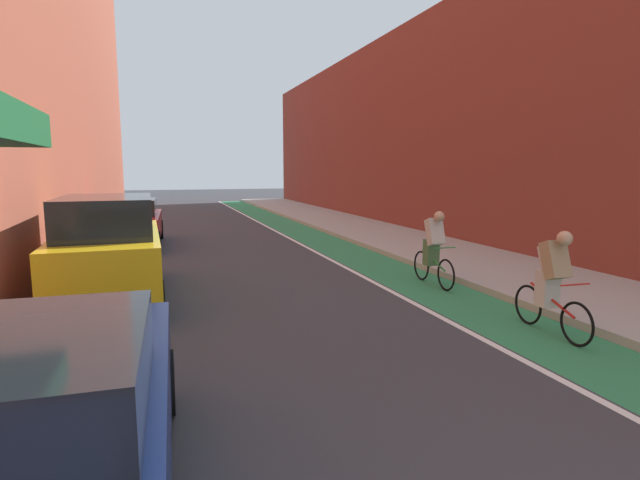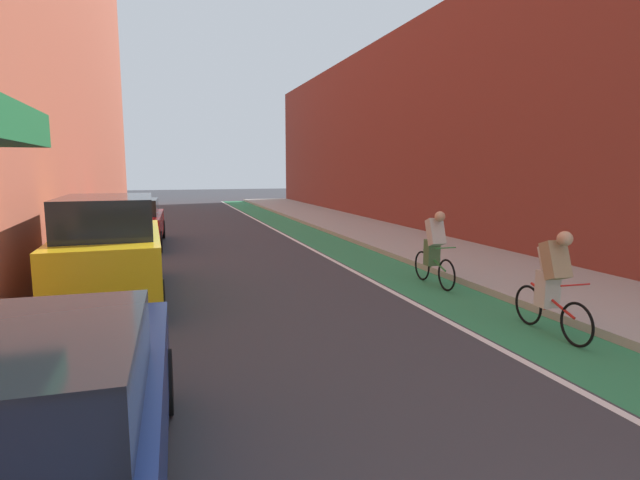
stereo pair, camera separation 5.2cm
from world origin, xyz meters
name	(u,v)px [view 1 (the left image)]	position (x,y,z in m)	size (l,w,h in m)	color
ground_plane	(230,249)	(0.00, 17.11, 0.00)	(92.90, 92.90, 0.00)	#38383D
bike_lane_paint	(311,236)	(3.26, 19.11, 0.00)	(1.60, 42.23, 0.00)	#2D8451
lane_divider_stripe	(287,237)	(2.36, 19.11, 0.00)	(0.12, 42.23, 0.00)	white
sidewalk_right	(373,232)	(5.76, 19.11, 0.07)	(3.40, 42.23, 0.14)	#A8A59E
building_facade_right	(417,131)	(8.66, 21.11, 4.09)	(2.40, 38.23, 8.18)	brown
parked_sedan_blue	(16,442)	(-3.01, 4.93, 0.79)	(2.01, 4.47, 1.53)	navy
parked_suv_yellow_cab	(109,247)	(-3.01, 11.64, 1.02)	(1.92, 4.47, 1.98)	yellow
parked_sedan_red	(129,222)	(-3.01, 18.54, 0.79)	(2.12, 4.37, 1.53)	red
cyclist_mid	(552,279)	(3.47, 7.43, 0.85)	(0.48, 1.69, 1.60)	black
cyclist_trailing	(434,248)	(3.46, 10.80, 0.81)	(0.48, 1.71, 1.61)	black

